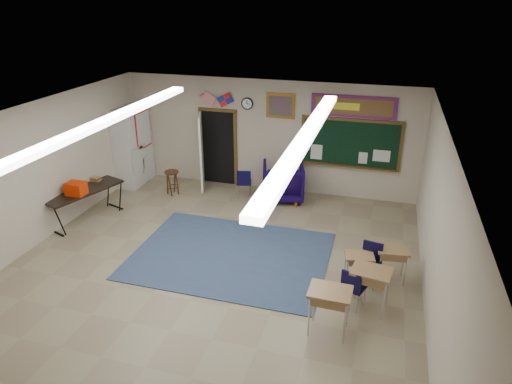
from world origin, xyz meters
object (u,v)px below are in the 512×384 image
(wingback_armchair, at_px, (283,181))
(wooden_stool, at_px, (172,182))
(student_desk_front_left, at_px, (358,268))
(folding_table, at_px, (85,204))
(student_desk_front_right, at_px, (391,263))

(wingback_armchair, bearing_deg, wooden_stool, -3.73)
(student_desk_front_left, xyz_separation_m, folding_table, (-6.46, 0.85, 0.08))
(student_desk_front_left, relative_size, folding_table, 0.32)
(student_desk_front_left, bearing_deg, folding_table, 161.25)
(wingback_armchair, bearing_deg, folding_table, 16.41)
(student_desk_front_left, bearing_deg, wooden_stool, 140.00)
(student_desk_front_left, xyz_separation_m, student_desk_front_right, (0.59, 0.30, 0.03))
(student_desk_front_left, bearing_deg, student_desk_front_right, 15.42)
(folding_table, bearing_deg, wingback_armchair, 49.45)
(student_desk_front_right, height_order, wooden_stool, student_desk_front_right)
(student_desk_front_left, height_order, student_desk_front_right, student_desk_front_right)
(wingback_armchair, xyz_separation_m, folding_table, (-4.24, -2.52, -0.06))
(student_desk_front_right, distance_m, wooden_stool, 6.27)
(student_desk_front_right, distance_m, folding_table, 7.07)
(student_desk_front_left, distance_m, wooden_stool, 5.88)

